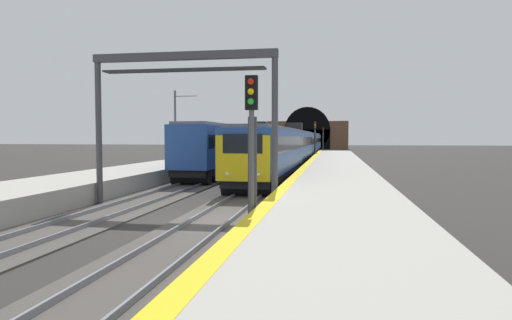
{
  "coord_description": "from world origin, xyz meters",
  "views": [
    {
      "loc": [
        -16.06,
        -4.36,
        3.15
      ],
      "look_at": [
        10.94,
        0.31,
        1.74
      ],
      "focal_mm": 31.62,
      "sensor_mm": 36.0,
      "label": 1
    }
  ],
  "objects_px": {
    "train_main_approaching": "(300,144)",
    "railway_signal_mid": "(315,137)",
    "railway_signal_far": "(323,137)",
    "railway_signal_near": "(252,140)",
    "catenary_mast_near": "(176,128)",
    "overhead_signal_gantry": "(183,90)",
    "train_adjacent_platform": "(260,143)"
  },
  "relations": [
    {
      "from": "train_main_approaching",
      "to": "railway_signal_near",
      "type": "distance_m",
      "value": 45.59
    },
    {
      "from": "railway_signal_mid",
      "to": "catenary_mast_near",
      "type": "height_order",
      "value": "catenary_mast_near"
    },
    {
      "from": "overhead_signal_gantry",
      "to": "catenary_mast_near",
      "type": "height_order",
      "value": "catenary_mast_near"
    },
    {
      "from": "railway_signal_near",
      "to": "railway_signal_far",
      "type": "height_order",
      "value": "railway_signal_far"
    },
    {
      "from": "train_main_approaching",
      "to": "railway_signal_mid",
      "type": "relative_size",
      "value": 14.34
    },
    {
      "from": "train_main_approaching",
      "to": "overhead_signal_gantry",
      "type": "xyz_separation_m",
      "value": [
        -39.65,
        2.34,
        3.07
      ]
    },
    {
      "from": "train_main_approaching",
      "to": "railway_signal_mid",
      "type": "xyz_separation_m",
      "value": [
        1.63,
        -1.87,
        0.99
      ]
    },
    {
      "from": "overhead_signal_gantry",
      "to": "train_adjacent_platform",
      "type": "bearing_deg",
      "value": 3.77
    },
    {
      "from": "railway_signal_near",
      "to": "catenary_mast_near",
      "type": "relative_size",
      "value": 0.63
    },
    {
      "from": "overhead_signal_gantry",
      "to": "catenary_mast_near",
      "type": "bearing_deg",
      "value": 20.68
    },
    {
      "from": "railway_signal_near",
      "to": "railway_signal_far",
      "type": "xyz_separation_m",
      "value": [
        92.98,
        0.0,
        0.13
      ]
    },
    {
      "from": "railway_signal_near",
      "to": "railway_signal_far",
      "type": "distance_m",
      "value": 92.98
    },
    {
      "from": "catenary_mast_near",
      "to": "railway_signal_far",
      "type": "bearing_deg",
      "value": -12.65
    },
    {
      "from": "train_main_approaching",
      "to": "catenary_mast_near",
      "type": "height_order",
      "value": "catenary_mast_near"
    },
    {
      "from": "train_main_approaching",
      "to": "railway_signal_near",
      "type": "bearing_deg",
      "value": 3.17
    },
    {
      "from": "railway_signal_near",
      "to": "railway_signal_far",
      "type": "relative_size",
      "value": 0.92
    },
    {
      "from": "train_main_approaching",
      "to": "railway_signal_mid",
      "type": "bearing_deg",
      "value": 131.95
    },
    {
      "from": "train_main_approaching",
      "to": "overhead_signal_gantry",
      "type": "height_order",
      "value": "overhead_signal_gantry"
    },
    {
      "from": "railway_signal_near",
      "to": "train_adjacent_platform",
      "type": "bearing_deg",
      "value": -171.02
    },
    {
      "from": "railway_signal_far",
      "to": "catenary_mast_near",
      "type": "relative_size",
      "value": 0.68
    },
    {
      "from": "railway_signal_far",
      "to": "train_adjacent_platform",
      "type": "bearing_deg",
      "value": -7.22
    },
    {
      "from": "railway_signal_mid",
      "to": "railway_signal_far",
      "type": "xyz_separation_m",
      "value": [
        45.81,
        0.0,
        0.0
      ]
    },
    {
      "from": "railway_signal_mid",
      "to": "catenary_mast_near",
      "type": "bearing_deg",
      "value": -41.22
    },
    {
      "from": "train_adjacent_platform",
      "to": "railway_signal_far",
      "type": "xyz_separation_m",
      "value": [
        51.61,
        -6.54,
        0.81
      ]
    },
    {
      "from": "railway_signal_far",
      "to": "overhead_signal_gantry",
      "type": "xyz_separation_m",
      "value": [
        -87.09,
        4.2,
        2.08
      ]
    },
    {
      "from": "train_adjacent_platform",
      "to": "catenary_mast_near",
      "type": "xyz_separation_m",
      "value": [
        -9.98,
        7.29,
        1.75
      ]
    },
    {
      "from": "railway_signal_near",
      "to": "railway_signal_mid",
      "type": "relative_size",
      "value": 0.96
    },
    {
      "from": "railway_signal_near",
      "to": "railway_signal_mid",
      "type": "distance_m",
      "value": 47.17
    },
    {
      "from": "train_main_approaching",
      "to": "railway_signal_far",
      "type": "xyz_separation_m",
      "value": [
        47.44,
        -1.87,
        1.0
      ]
    },
    {
      "from": "railway_signal_mid",
      "to": "catenary_mast_near",
      "type": "xyz_separation_m",
      "value": [
        -15.78,
        13.83,
        0.94
      ]
    },
    {
      "from": "train_adjacent_platform",
      "to": "railway_signal_far",
      "type": "height_order",
      "value": "railway_signal_far"
    },
    {
      "from": "train_main_approaching",
      "to": "railway_signal_near",
      "type": "height_order",
      "value": "railway_signal_near"
    }
  ]
}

